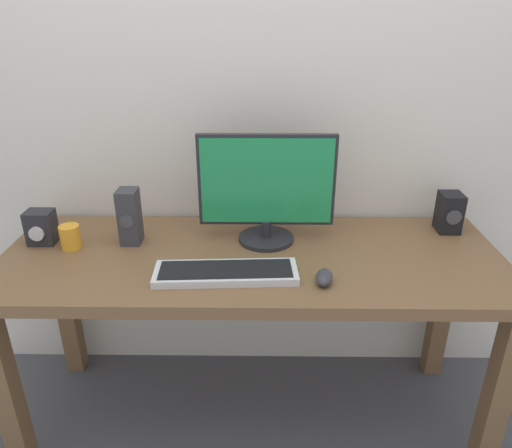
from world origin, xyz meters
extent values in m
plane|color=#4C4C51|center=(0.00, 0.00, 0.00)|extent=(6.00, 6.00, 0.00)
cube|color=silver|center=(0.00, 0.38, 1.50)|extent=(2.51, 0.04, 3.00)
cube|color=brown|center=(0.00, 0.00, 0.73)|extent=(1.80, 0.67, 0.04)
cube|color=brown|center=(-0.84, -0.27, 0.36)|extent=(0.07, 0.07, 0.71)
cube|color=brown|center=(0.84, -0.27, 0.36)|extent=(0.07, 0.07, 0.71)
cube|color=brown|center=(-0.84, 0.27, 0.36)|extent=(0.07, 0.07, 0.71)
cube|color=brown|center=(0.84, 0.27, 0.36)|extent=(0.07, 0.07, 0.71)
cylinder|color=#232328|center=(0.05, 0.12, 0.76)|extent=(0.21, 0.21, 0.02)
cylinder|color=#232328|center=(0.05, 0.12, 0.80)|extent=(0.04, 0.04, 0.06)
cube|color=#232328|center=(0.05, 0.13, 0.99)|extent=(0.50, 0.02, 0.34)
cube|color=#1E8C4C|center=(0.05, 0.11, 0.99)|extent=(0.48, 0.01, 0.32)
cube|color=silver|center=(-0.08, -0.15, 0.77)|extent=(0.48, 0.17, 0.03)
cube|color=black|center=(-0.08, -0.15, 0.78)|extent=(0.44, 0.14, 0.00)
ellipsoid|color=#333338|center=(0.24, -0.19, 0.78)|extent=(0.07, 0.10, 0.04)
cube|color=black|center=(0.77, 0.21, 0.83)|extent=(0.08, 0.10, 0.16)
cylinder|color=#3F3F44|center=(0.77, 0.16, 0.83)|extent=(0.06, 0.00, 0.06)
cube|color=#333338|center=(-0.45, 0.09, 0.86)|extent=(0.07, 0.09, 0.21)
cylinder|color=#3F3F44|center=(-0.45, 0.05, 0.86)|extent=(0.05, 0.00, 0.05)
cube|color=#232328|center=(-0.78, 0.08, 0.82)|extent=(0.10, 0.08, 0.13)
cylinder|color=silver|center=(-0.78, 0.04, 0.81)|extent=(0.05, 0.01, 0.05)
cylinder|color=orange|center=(-0.66, 0.04, 0.80)|extent=(0.07, 0.07, 0.09)
camera|label=1|loc=(0.03, -1.51, 1.57)|focal=33.52mm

